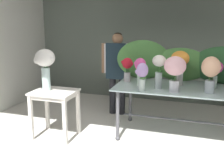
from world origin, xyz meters
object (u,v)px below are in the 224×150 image
object	(u,v)px
vase_sunset_tulips	(180,62)
vase_magenta_hydrangea	(214,70)
display_table_glass	(179,94)
vase_crimson_snapdragons	(127,67)
florist	(117,65)
vase_lilac_peonies	(142,75)
side_table_white	(55,98)
vase_blush_carnations	(175,69)
vase_peach_lilies	(211,71)
vase_fuchsia_stock	(140,69)
vase_white_roses_tall	(45,63)
vase_ivory_dahlias	(159,68)

from	to	relation	value
vase_sunset_tulips	vase_magenta_hydrangea	distance (m)	0.48
display_table_glass	vase_crimson_snapdragons	world-z (taller)	vase_crimson_snapdragons
florist	vase_lilac_peonies	world-z (taller)	florist
vase_lilac_peonies	side_table_white	bearing A→B (deg)	-173.30
vase_lilac_peonies	vase_blush_carnations	xyz separation A→B (m)	(0.43, 0.07, 0.09)
side_table_white	vase_peach_lilies	world-z (taller)	vase_peach_lilies
vase_magenta_hydrangea	vase_blush_carnations	bearing A→B (deg)	-141.83
vase_fuchsia_stock	vase_magenta_hydrangea	size ratio (longest dim) A/B	1.03
florist	vase_white_roses_tall	distance (m)	1.46
florist	vase_crimson_snapdragons	size ratio (longest dim) A/B	4.02
side_table_white	vase_crimson_snapdragons	distance (m)	1.22
florist	vase_crimson_snapdragons	distance (m)	0.70
vase_lilac_peonies	vase_peach_lilies	size ratio (longest dim) A/B	0.79
vase_fuchsia_stock	vase_ivory_dahlias	distance (m)	0.30
vase_lilac_peonies	vase_peach_lilies	xyz separation A→B (m)	(0.89, 0.18, 0.07)
vase_blush_carnations	vase_peach_lilies	world-z (taller)	vase_peach_lilies
vase_peach_lilies	vase_crimson_snapdragons	bearing A→B (deg)	166.17
vase_fuchsia_stock	vase_peach_lilies	distance (m)	0.98
vase_blush_carnations	vase_ivory_dahlias	world-z (taller)	vase_blush_carnations
florist	vase_white_roses_tall	bearing A→B (deg)	-121.14
display_table_glass	side_table_white	distance (m)	1.86
florist	vase_peach_lilies	bearing A→B (deg)	-29.98
vase_sunset_tulips	vase_blush_carnations	distance (m)	0.40
florist	vase_crimson_snapdragons	bearing A→B (deg)	-60.21
display_table_glass	vase_ivory_dahlias	xyz separation A→B (m)	(-0.29, -0.19, 0.41)
side_table_white	vase_blush_carnations	xyz separation A→B (m)	(1.72, 0.22, 0.50)
vase_white_roses_tall	vase_magenta_hydrangea	bearing A→B (deg)	14.89
vase_sunset_tulips	vase_lilac_peonies	xyz separation A→B (m)	(-0.48, -0.47, -0.12)
vase_sunset_tulips	vase_magenta_hydrangea	bearing A→B (deg)	0.89
vase_crimson_snapdragons	vase_peach_lilies	world-z (taller)	vase_peach_lilies
vase_crimson_snapdragons	vase_magenta_hydrangea	world-z (taller)	vase_magenta_hydrangea
florist	vase_white_roses_tall	size ratio (longest dim) A/B	2.46
vase_fuchsia_stock	vase_crimson_snapdragons	world-z (taller)	vase_fuchsia_stock
vase_peach_lilies	florist	bearing A→B (deg)	150.02
vase_white_roses_tall	vase_sunset_tulips	bearing A→B (deg)	18.18
florist	vase_fuchsia_stock	distance (m)	1.00
vase_crimson_snapdragons	vase_white_roses_tall	size ratio (longest dim) A/B	0.61
side_table_white	vase_fuchsia_stock	world-z (taller)	vase_fuchsia_stock
display_table_glass	vase_crimson_snapdragons	distance (m)	0.89
vase_sunset_tulips	vase_fuchsia_stock	size ratio (longest dim) A/B	1.25
side_table_white	vase_sunset_tulips	bearing A→B (deg)	19.39
display_table_glass	vase_blush_carnations	world-z (taller)	vase_blush_carnations
vase_sunset_tulips	vase_crimson_snapdragons	size ratio (longest dim) A/B	1.37
florist	vase_peach_lilies	world-z (taller)	florist
vase_blush_carnations	vase_lilac_peonies	bearing A→B (deg)	-170.72
vase_fuchsia_stock	vase_blush_carnations	xyz separation A→B (m)	(0.52, -0.21, 0.06)
side_table_white	vase_sunset_tulips	xyz separation A→B (m)	(1.77, 0.62, 0.53)
vase_ivory_dahlias	vase_magenta_hydrangea	bearing A→B (deg)	19.93
vase_lilac_peonies	vase_peach_lilies	distance (m)	0.91
vase_lilac_peonies	vase_crimson_snapdragons	bearing A→B (deg)	124.25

